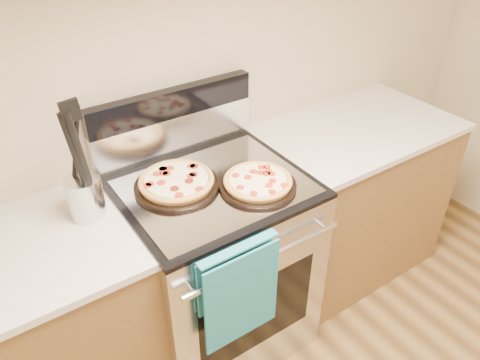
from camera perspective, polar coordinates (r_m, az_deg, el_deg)
wall_back at (r=2.00m, az=-9.30°, el=14.61°), size 4.00×0.00×4.00m
range_body at (r=2.22m, az=-3.05°, el=-10.48°), size 0.76×0.68×0.90m
oven_window at (r=2.03m, az=2.12°, el=-16.03°), size 0.56×0.01×0.40m
cooktop at (r=1.92m, az=-3.46°, el=-0.69°), size 0.76×0.68×0.02m
backsplash_lower at (r=2.10m, az=-7.97°, el=5.57°), size 0.76×0.06×0.18m
backsplash_upper at (r=2.03m, az=-8.30°, el=9.28°), size 0.76×0.06×0.12m
oven_handle at (r=1.75m, az=3.14°, el=-9.52°), size 0.70×0.03×0.03m
dish_towel at (r=1.77m, az=-0.16°, el=-13.38°), size 0.32×0.05×0.42m
foil_sheet at (r=1.89m, az=-3.00°, el=-0.80°), size 0.70×0.55×0.01m
cabinet_left at (r=2.10m, az=-25.64°, el=-18.76°), size 1.00×0.62×0.88m
cabinet_right at (r=2.68m, az=12.86°, el=-2.54°), size 1.00×0.62×0.88m
countertop_right at (r=2.44m, az=14.21°, el=6.04°), size 1.02×0.64×0.03m
pepperoni_pizza_back at (r=1.88m, az=-7.74°, el=-0.30°), size 0.34×0.34×0.05m
pepperoni_pizza_front at (r=1.87m, az=2.18°, el=-0.31°), size 0.31×0.31×0.04m
utensil_crock at (r=1.80m, az=-18.31°, el=-1.99°), size 0.16×0.16×0.16m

